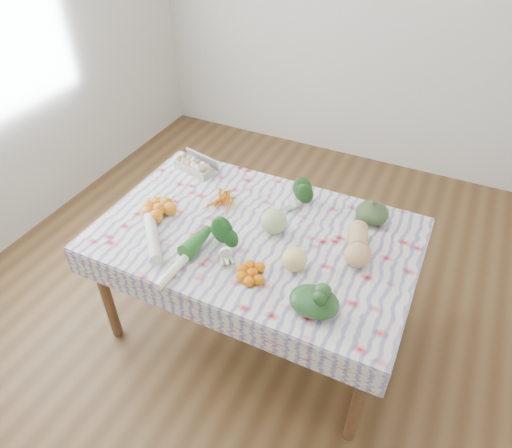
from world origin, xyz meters
name	(u,v)px	position (x,y,z in m)	size (l,w,h in m)	color
ground	(256,323)	(0.00, 0.00, 0.00)	(4.50, 4.50, 0.00)	#50341B
wall_back	(381,0)	(0.00, 2.25, 1.40)	(4.00, 0.04, 2.80)	silver
dining_table	(256,244)	(0.00, 0.00, 0.68)	(1.60, 1.00, 0.75)	brown
tablecloth	(256,233)	(0.00, 0.00, 0.76)	(1.66, 1.06, 0.01)	silver
egg_carton	(194,166)	(-0.60, 0.36, 0.80)	(0.26, 0.10, 0.07)	#A4A49F
carrot_bunch	(225,203)	(-0.26, 0.13, 0.78)	(0.20, 0.18, 0.04)	#C65807
kale_bunch	(297,195)	(0.10, 0.32, 0.83)	(0.15, 0.13, 0.13)	#193E16
kabocha_squash	(372,213)	(0.52, 0.36, 0.82)	(0.18, 0.18, 0.12)	#364B27
cabbage	(274,221)	(0.08, 0.05, 0.83)	(0.14, 0.14, 0.14)	#A9C37D
butternut_squash	(358,243)	(0.52, 0.08, 0.83)	(0.13, 0.28, 0.13)	tan
orange_cluster	(159,209)	(-0.54, -0.10, 0.80)	(0.24, 0.24, 0.08)	orange
broccoli	(224,243)	(-0.08, -0.20, 0.82)	(0.17, 0.17, 0.12)	#174B18
mandarin_cluster	(252,273)	(0.12, -0.30, 0.79)	(0.18, 0.18, 0.06)	orange
grapefruit	(294,259)	(0.28, -0.16, 0.82)	(0.12, 0.12, 0.12)	#E6D279
spinach_bag	(314,302)	(0.45, -0.36, 0.81)	(0.22, 0.18, 0.10)	#183517
daikon	(152,233)	(-0.47, -0.27, 0.79)	(0.06, 0.06, 0.44)	beige
leek	(184,258)	(-0.22, -0.35, 0.79)	(0.05, 0.05, 0.42)	white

